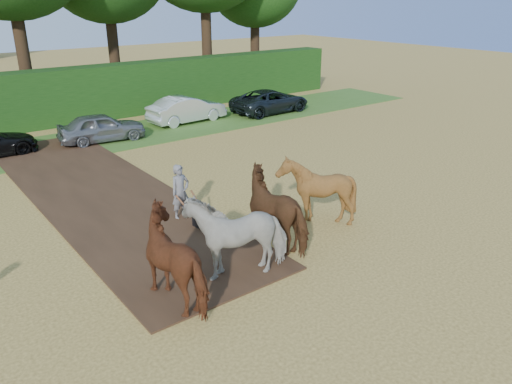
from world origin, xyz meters
TOP-DOWN VIEW (x-y plane):
  - ground at (0.00, 0.00)m, footprint 120.00×120.00m
  - earth_strip at (1.50, 7.00)m, footprint 4.50×17.00m
  - grass_verge at (0.00, 14.00)m, footprint 50.00×5.00m
  - plough_team at (3.22, -0.04)m, footprint 7.20×5.64m
  - parked_cars at (1.43, 14.07)m, footprint 36.42×3.09m

SIDE VIEW (x-z plane):
  - ground at x=0.00m, z-range 0.00..0.00m
  - grass_verge at x=0.00m, z-range 0.00..0.03m
  - earth_strip at x=1.50m, z-range 0.00..0.05m
  - parked_cars at x=1.43m, z-range -0.04..1.45m
  - plough_team at x=3.22m, z-range -0.01..2.16m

